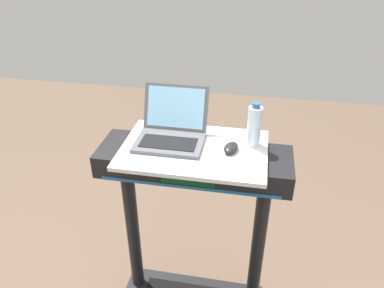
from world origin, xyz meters
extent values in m
cylinder|color=black|center=(-0.34, 0.70, 0.58)|extent=(0.07, 0.07, 0.86)
cylinder|color=black|center=(0.34, 0.70, 0.58)|extent=(0.07, 0.07, 0.86)
cube|color=black|center=(0.00, 0.70, 1.07)|extent=(0.90, 0.28, 0.11)
cube|color=#0C3F19|center=(0.00, 0.56, 1.07)|extent=(0.24, 0.01, 0.06)
cube|color=#1E598C|center=(0.00, 0.56, 1.02)|extent=(0.81, 0.00, 0.02)
cube|color=silver|center=(0.00, 0.70, 1.13)|extent=(0.66, 0.45, 0.02)
cube|color=#515459|center=(-0.12, 0.71, 1.15)|extent=(0.31, 0.22, 0.02)
cube|color=black|center=(-0.12, 0.69, 1.16)|extent=(0.26, 0.12, 0.00)
cube|color=#515459|center=(-0.12, 0.86, 1.26)|extent=(0.31, 0.09, 0.21)
cube|color=#8CCCF2|center=(-0.12, 0.86, 1.26)|extent=(0.27, 0.07, 0.18)
ellipsoid|color=black|center=(0.17, 0.70, 1.16)|extent=(0.08, 0.11, 0.03)
cylinder|color=silver|center=(0.26, 0.78, 1.24)|extent=(0.06, 0.06, 0.19)
cylinder|color=#2659A5|center=(0.26, 0.78, 1.34)|extent=(0.03, 0.03, 0.02)
camera|label=1|loc=(0.26, -0.73, 2.03)|focal=34.95mm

